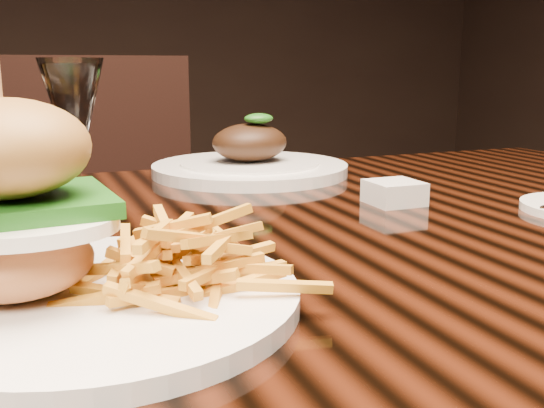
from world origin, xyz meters
name	(u,v)px	position (x,y,z in m)	size (l,w,h in m)	color
dining_table	(240,297)	(0.00, 0.00, 0.67)	(1.60, 0.90, 0.75)	black
burger_plate	(77,244)	(-0.18, -0.18, 0.80)	(0.30, 0.30, 0.20)	white
ramekin	(394,193)	(0.23, 0.06, 0.77)	(0.06, 0.06, 0.03)	white
wine_glass	(73,105)	(-0.16, 0.07, 0.89)	(0.07, 0.07, 0.19)	white
far_dish	(250,163)	(0.13, 0.34, 0.77)	(0.32, 0.32, 0.10)	white
chair_far	(112,229)	(-0.03, 0.89, 0.54)	(0.47, 0.48, 0.95)	black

